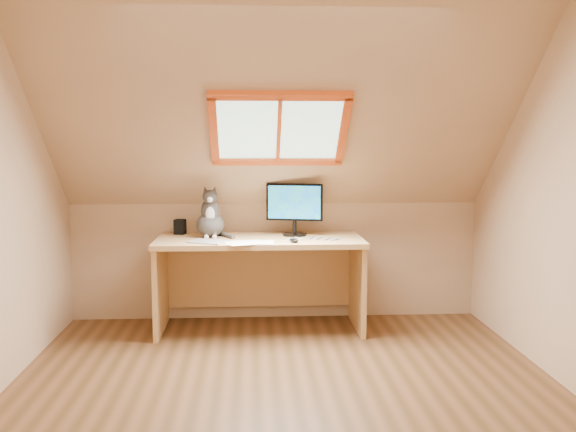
{
  "coord_description": "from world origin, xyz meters",
  "views": [
    {
      "loc": [
        -0.21,
        -3.74,
        1.54
      ],
      "look_at": [
        0.06,
        1.0,
        0.98
      ],
      "focal_mm": 40.0,
      "sensor_mm": 36.0,
      "label": 1
    }
  ],
  "objects": [
    {
      "name": "graphics_tablet",
      "position": [
        -0.54,
        1.17,
        0.76
      ],
      "size": [
        0.33,
        0.3,
        0.01
      ],
      "primitive_type": "cube",
      "rotation": [
        0.0,
        0.0,
        -0.46
      ],
      "color": "#B2B2B7",
      "rests_on": "desk"
    },
    {
      "name": "desk_speaker",
      "position": [
        -0.81,
        1.63,
        0.82
      ],
      "size": [
        0.1,
        0.1,
        0.12
      ],
      "primitive_type": "cube",
      "rotation": [
        0.0,
        0.0,
        -0.21
      ],
      "color": "black",
      "rests_on": "desk"
    },
    {
      "name": "monitor",
      "position": [
        0.15,
        1.49,
        1.01
      ],
      "size": [
        0.46,
        0.2,
        0.43
      ],
      "color": "black",
      "rests_on": "desk"
    },
    {
      "name": "cat",
      "position": [
        -0.54,
        1.46,
        0.91
      ],
      "size": [
        0.24,
        0.29,
        0.42
      ],
      "color": "#47413F",
      "rests_on": "desk"
    },
    {
      "name": "cables",
      "position": [
        0.27,
        1.26,
        0.76
      ],
      "size": [
        0.51,
        0.26,
        0.01
      ],
      "color": "silver",
      "rests_on": "desk"
    },
    {
      "name": "mouse",
      "position": [
        0.12,
        1.13,
        0.77
      ],
      "size": [
        0.09,
        0.12,
        0.03
      ],
      "primitive_type": "ellipsoid",
      "rotation": [
        0.0,
        0.0,
        0.42
      ],
      "color": "black",
      "rests_on": "desk"
    },
    {
      "name": "room_shell",
      "position": [
        0.0,
        -0.09,
        1.43
      ],
      "size": [
        3.52,
        3.52,
        2.41
      ],
      "color": "tan",
      "rests_on": "ground"
    },
    {
      "name": "ground",
      "position": [
        0.0,
        0.0,
        0.0
      ],
      "size": [
        3.5,
        3.5,
        0.0
      ],
      "primitive_type": "plane",
      "color": "brown",
      "rests_on": "ground"
    },
    {
      "name": "desk",
      "position": [
        -0.14,
        1.45,
        0.53
      ],
      "size": [
        1.66,
        0.73,
        0.76
      ],
      "color": "tan",
      "rests_on": "ground"
    },
    {
      "name": "papers",
      "position": [
        -0.2,
        1.12,
        0.76
      ],
      "size": [
        0.35,
        0.3,
        0.01
      ],
      "color": "white",
      "rests_on": "desk"
    }
  ]
}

